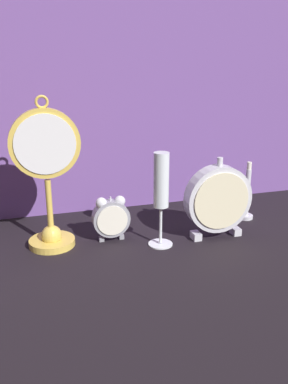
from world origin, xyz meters
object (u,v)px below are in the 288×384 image
mantel_clock_silver (218,199)px  brass_candlestick (247,200)px  pocket_watch_on_stand (48,181)px  champagne_flute (161,189)px  alarm_clock_twin_bell (111,217)px

mantel_clock_silver → brass_candlestick: mantel_clock_silver is taller
mantel_clock_silver → pocket_watch_on_stand: bearing=170.5°
mantel_clock_silver → champagne_flute: size_ratio=0.90×
mantel_clock_silver → champagne_flute: (-0.15, -0.00, 0.04)m
champagne_flute → brass_candlestick: (0.28, 0.09, -0.09)m
mantel_clock_silver → brass_candlestick: 0.17m
alarm_clock_twin_bell → champagne_flute: bearing=-28.8°
champagne_flute → brass_candlestick: 0.31m
pocket_watch_on_stand → champagne_flute: bearing=-15.7°
alarm_clock_twin_bell → champagne_flute: (0.11, -0.06, 0.08)m
champagne_flute → pocket_watch_on_stand: bearing=164.3°
alarm_clock_twin_bell → mantel_clock_silver: bearing=-12.3°
alarm_clock_twin_bell → brass_candlestick: bearing=5.1°
pocket_watch_on_stand → mantel_clock_silver: (0.40, -0.07, -0.06)m
mantel_clock_silver → champagne_flute: 0.15m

